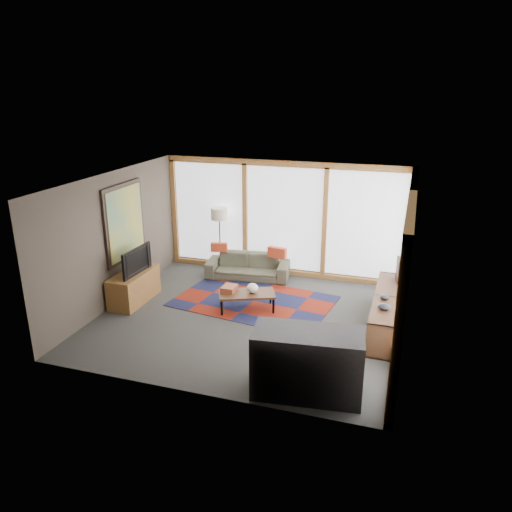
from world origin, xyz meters
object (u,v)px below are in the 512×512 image
(coffee_table, at_px, (247,301))
(television, at_px, (133,260))
(sofa, at_px, (248,266))
(floor_lamp, at_px, (220,240))
(bar_counter, at_px, (307,363))
(bookshelf, at_px, (385,311))
(tv_console, at_px, (134,287))

(coffee_table, relative_size, television, 1.15)
(sofa, height_order, floor_lamp, floor_lamp)
(coffee_table, bearing_deg, bar_counter, -54.13)
(sofa, relative_size, floor_lamp, 1.22)
(bookshelf, relative_size, tv_console, 1.96)
(coffee_table, bearing_deg, television, -171.65)
(bookshelf, bearing_deg, sofa, 153.85)
(bookshelf, bearing_deg, bar_counter, -110.40)
(television, bearing_deg, bookshelf, -82.08)
(coffee_table, relative_size, tv_console, 0.86)
(bookshelf, distance_m, bar_counter, 2.59)
(floor_lamp, distance_m, television, 2.37)
(coffee_table, relative_size, bookshelf, 0.44)
(sofa, distance_m, tv_console, 2.60)
(coffee_table, height_order, tv_console, tv_console)
(floor_lamp, height_order, tv_console, floor_lamp)
(sofa, height_order, bookshelf, bookshelf)
(tv_console, relative_size, television, 1.34)
(sofa, distance_m, floor_lamp, 0.92)
(floor_lamp, xyz_separation_m, television, (-0.96, -2.17, 0.13))
(bookshelf, xyz_separation_m, television, (-4.84, -0.41, 0.58))
(bookshelf, distance_m, television, 4.89)
(coffee_table, distance_m, tv_console, 2.30)
(tv_console, bearing_deg, floor_lamp, 65.11)
(coffee_table, height_order, television, television)
(floor_lamp, bearing_deg, bar_counter, -54.55)
(floor_lamp, bearing_deg, tv_console, -114.89)
(floor_lamp, relative_size, bar_counter, 0.99)
(bar_counter, bearing_deg, floor_lamp, 118.51)
(bookshelf, height_order, tv_console, tv_console)
(floor_lamp, relative_size, bookshelf, 0.62)
(coffee_table, bearing_deg, bookshelf, 1.79)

